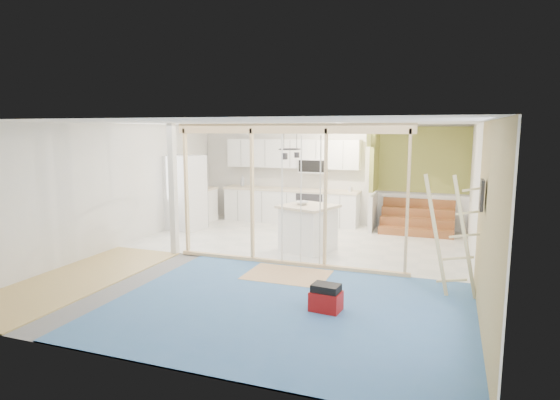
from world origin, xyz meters
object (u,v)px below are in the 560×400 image
(fridge, at_px, (186,193))
(toolbox, at_px, (326,299))
(island, at_px, (308,228))
(ladder, at_px, (454,236))

(fridge, bearing_deg, toolbox, -35.88)
(fridge, bearing_deg, island, -10.82)
(island, bearing_deg, ladder, -13.59)
(fridge, height_order, toolbox, fridge)
(island, relative_size, toolbox, 2.83)
(island, distance_m, toolbox, 3.23)
(toolbox, bearing_deg, island, 117.11)
(fridge, xyz_separation_m, toolbox, (4.61, -3.99, -0.74))
(ladder, bearing_deg, toolbox, -135.95)
(fridge, bearing_deg, ladder, -19.06)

